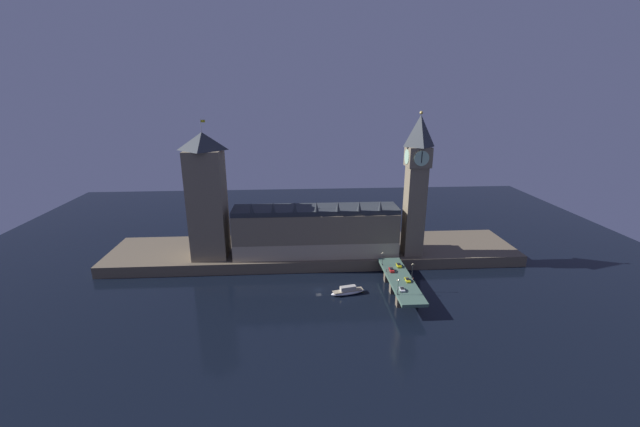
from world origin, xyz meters
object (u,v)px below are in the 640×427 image
(car_southbound_lead, at_px, (408,280))
(pedestrian_mid_walk, at_px, (413,279))
(victoria_tower, at_px, (207,196))
(pedestrian_far_rail, at_px, (387,270))
(pedestrian_near_rail, at_px, (398,291))
(clock_tower, at_px, (416,182))
(boat_upstream, at_px, (348,291))
(street_lamp_far, at_px, (383,257))
(street_lamp_near, at_px, (398,285))
(car_northbound_lead, at_px, (391,270))
(street_lamp_mid, at_px, (412,269))
(car_southbound_trail, at_px, (399,265))
(car_northbound_trail, at_px, (402,289))

(car_southbound_lead, bearing_deg, pedestrian_mid_walk, -6.82)
(victoria_tower, distance_m, pedestrian_far_rail, 95.35)
(car_southbound_lead, relative_size, pedestrian_near_rail, 2.51)
(clock_tower, xyz_separation_m, boat_upstream, (-37.75, -31.05, -43.15))
(pedestrian_far_rail, distance_m, street_lamp_far, 8.43)
(street_lamp_near, distance_m, boat_upstream, 25.94)
(car_northbound_lead, bearing_deg, street_lamp_mid, -44.37)
(street_lamp_far, bearing_deg, street_lamp_mid, -54.92)
(car_southbound_lead, relative_size, boat_upstream, 0.27)
(car_southbound_lead, height_order, street_lamp_near, street_lamp_near)
(car_southbound_trail, bearing_deg, pedestrian_far_rail, -142.92)
(victoria_tower, height_order, car_southbound_lead, victoria_tower)
(clock_tower, relative_size, pedestrian_far_rail, 45.08)
(street_lamp_near, bearing_deg, car_northbound_trail, 50.60)
(car_southbound_lead, xyz_separation_m, street_lamp_mid, (2.78, 2.88, 3.91))
(car_southbound_lead, bearing_deg, clock_tower, 71.25)
(car_southbound_trail, bearing_deg, car_northbound_trail, -101.37)
(victoria_tower, relative_size, street_lamp_near, 9.75)
(boat_upstream, bearing_deg, street_lamp_mid, -0.32)
(clock_tower, bearing_deg, car_northbound_lead, -124.45)
(car_northbound_lead, distance_m, street_lamp_near, 22.59)
(victoria_tower, distance_m, car_southbound_trail, 100.54)
(clock_tower, height_order, pedestrian_near_rail, clock_tower)
(clock_tower, relative_size, car_northbound_lead, 16.74)
(pedestrian_far_rail, height_order, street_lamp_far, street_lamp_far)
(clock_tower, bearing_deg, street_lamp_mid, -105.73)
(pedestrian_far_rail, distance_m, boat_upstream, 21.26)
(pedestrian_far_rail, distance_m, street_lamp_near, 22.00)
(clock_tower, relative_size, car_southbound_trail, 17.59)
(pedestrian_far_rail, relative_size, street_lamp_mid, 0.22)
(pedestrian_mid_walk, distance_m, street_lamp_mid, 4.80)
(pedestrian_mid_walk, bearing_deg, pedestrian_far_rail, 133.22)
(clock_tower, bearing_deg, boat_upstream, -140.56)
(victoria_tower, bearing_deg, pedestrian_mid_walk, -21.84)
(street_lamp_near, bearing_deg, victoria_tower, 149.80)
(victoria_tower, xyz_separation_m, street_lamp_near, (85.69, -49.88, -26.15))
(car_northbound_lead, distance_m, pedestrian_near_rail, 20.65)
(car_southbound_trail, xyz_separation_m, street_lamp_mid, (2.78, -12.38, 3.83))
(street_lamp_mid, bearing_deg, car_northbound_lead, 135.63)
(pedestrian_near_rail, bearing_deg, street_lamp_mid, 52.88)
(car_northbound_trail, relative_size, street_lamp_mid, 0.53)
(clock_tower, xyz_separation_m, car_southbound_lead, (-11.57, -34.10, -36.79))
(car_southbound_trail, height_order, boat_upstream, car_southbound_trail)
(car_southbound_lead, xyz_separation_m, street_lamp_near, (-7.55, -11.84, 3.85))
(car_northbound_trail, relative_size, street_lamp_far, 0.57)
(victoria_tower, bearing_deg, street_lamp_mid, -20.11)
(street_lamp_far, bearing_deg, pedestrian_far_rail, -87.04)
(car_southbound_lead, xyz_separation_m, pedestrian_far_rail, (-7.15, 9.86, 0.24))
(pedestrian_far_rail, height_order, boat_upstream, pedestrian_far_rail)
(car_southbound_trail, bearing_deg, boat_upstream, -154.97)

